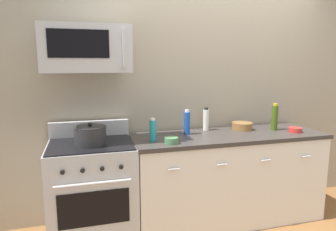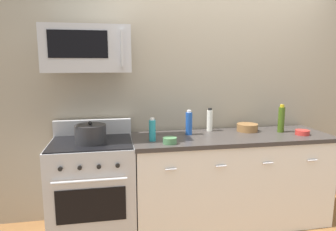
{
  "view_description": "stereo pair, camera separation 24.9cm",
  "coord_description": "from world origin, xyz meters",
  "px_view_note": "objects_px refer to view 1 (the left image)",
  "views": [
    {
      "loc": [
        -1.41,
        -2.72,
        1.63
      ],
      "look_at": [
        -0.66,
        -0.05,
        1.15
      ],
      "focal_mm": 32.35,
      "sensor_mm": 36.0,
      "label": 1
    },
    {
      "loc": [
        -1.16,
        -2.77,
        1.63
      ],
      "look_at": [
        -0.66,
        -0.05,
        1.15
      ],
      "focal_mm": 32.35,
      "sensor_mm": 36.0,
      "label": 2
    }
  ],
  "objects_px": {
    "bowl_red_small": "(295,130)",
    "bowl_green_glaze": "(171,140)",
    "range_oven": "(93,191)",
    "bottle_vinegar_white": "(206,119)",
    "microwave": "(86,49)",
    "stockpot": "(90,135)",
    "bottle_dish_soap": "(153,130)",
    "bottle_olive_oil": "(275,117)",
    "bottle_soda_blue": "(187,123)",
    "bowl_wooden_salad": "(242,126)"
  },
  "relations": [
    {
      "from": "bottle_dish_soap",
      "to": "bottle_olive_oil",
      "type": "bearing_deg",
      "value": 4.88
    },
    {
      "from": "bowl_red_small",
      "to": "bowl_green_glaze",
      "type": "xyz_separation_m",
      "value": [
        -1.37,
        -0.09,
        0.0
      ]
    },
    {
      "from": "bowl_wooden_salad",
      "to": "stockpot",
      "type": "bearing_deg",
      "value": -172.94
    },
    {
      "from": "microwave",
      "to": "bottle_olive_oil",
      "type": "bearing_deg",
      "value": -0.17
    },
    {
      "from": "bottle_dish_soap",
      "to": "stockpot",
      "type": "distance_m",
      "value": 0.56
    },
    {
      "from": "range_oven",
      "to": "bottle_olive_oil",
      "type": "distance_m",
      "value": 2.01
    },
    {
      "from": "bowl_red_small",
      "to": "range_oven",
      "type": "bearing_deg",
      "value": 176.88
    },
    {
      "from": "bottle_dish_soap",
      "to": "bottle_olive_oil",
      "type": "height_order",
      "value": "bottle_olive_oil"
    },
    {
      "from": "bottle_soda_blue",
      "to": "bowl_wooden_salad",
      "type": "distance_m",
      "value": 0.65
    },
    {
      "from": "bottle_dish_soap",
      "to": "bottle_olive_oil",
      "type": "distance_m",
      "value": 1.37
    },
    {
      "from": "bottle_soda_blue",
      "to": "bottle_dish_soap",
      "type": "relative_size",
      "value": 1.16
    },
    {
      "from": "microwave",
      "to": "bottle_vinegar_white",
      "type": "bearing_deg",
      "value": 8.53
    },
    {
      "from": "bottle_olive_oil",
      "to": "bowl_wooden_salad",
      "type": "xyz_separation_m",
      "value": [
        -0.32,
        0.11,
        -0.1
      ]
    },
    {
      "from": "range_oven",
      "to": "bottle_dish_soap",
      "type": "xyz_separation_m",
      "value": [
        0.56,
        -0.08,
        0.55
      ]
    },
    {
      "from": "bottle_olive_oil",
      "to": "stockpot",
      "type": "bearing_deg",
      "value": -177.24
    },
    {
      "from": "bottle_dish_soap",
      "to": "bottle_vinegar_white",
      "type": "bearing_deg",
      "value": 24.95
    },
    {
      "from": "bowl_green_glaze",
      "to": "microwave",
      "type": "bearing_deg",
      "value": 160.39
    },
    {
      "from": "stockpot",
      "to": "microwave",
      "type": "bearing_deg",
      "value": 89.87
    },
    {
      "from": "bottle_olive_oil",
      "to": "range_oven",
      "type": "bearing_deg",
      "value": -178.83
    },
    {
      "from": "bowl_red_small",
      "to": "bowl_green_glaze",
      "type": "bearing_deg",
      "value": -176.24
    },
    {
      "from": "range_oven",
      "to": "bowl_wooden_salad",
      "type": "height_order",
      "value": "range_oven"
    },
    {
      "from": "bottle_soda_blue",
      "to": "bowl_red_small",
      "type": "height_order",
      "value": "bottle_soda_blue"
    },
    {
      "from": "bowl_wooden_salad",
      "to": "bottle_dish_soap",
      "type": "bearing_deg",
      "value": -167.99
    },
    {
      "from": "microwave",
      "to": "bottle_dish_soap",
      "type": "height_order",
      "value": "microwave"
    },
    {
      "from": "range_oven",
      "to": "bowl_green_glaze",
      "type": "height_order",
      "value": "range_oven"
    },
    {
      "from": "microwave",
      "to": "bottle_soda_blue",
      "type": "height_order",
      "value": "microwave"
    },
    {
      "from": "bowl_red_small",
      "to": "stockpot",
      "type": "distance_m",
      "value": 2.07
    },
    {
      "from": "microwave",
      "to": "bowl_wooden_salad",
      "type": "xyz_separation_m",
      "value": [
        1.6,
        0.1,
        -0.79
      ]
    },
    {
      "from": "microwave",
      "to": "bowl_red_small",
      "type": "distance_m",
      "value": 2.22
    },
    {
      "from": "bottle_soda_blue",
      "to": "bowl_red_small",
      "type": "distance_m",
      "value": 1.14
    },
    {
      "from": "range_oven",
      "to": "bottle_vinegar_white",
      "type": "bearing_deg",
      "value": 10.6
    },
    {
      "from": "range_oven",
      "to": "bowl_red_small",
      "type": "relative_size",
      "value": 7.8
    },
    {
      "from": "bottle_vinegar_white",
      "to": "range_oven",
      "type": "bearing_deg",
      "value": -169.4
    },
    {
      "from": "bottle_dish_soap",
      "to": "stockpot",
      "type": "height_order",
      "value": "bottle_dish_soap"
    },
    {
      "from": "microwave",
      "to": "bowl_wooden_salad",
      "type": "distance_m",
      "value": 1.78
    },
    {
      "from": "bowl_red_small",
      "to": "bowl_green_glaze",
      "type": "relative_size",
      "value": 1.09
    },
    {
      "from": "bottle_olive_oil",
      "to": "bottle_dish_soap",
      "type": "bearing_deg",
      "value": -175.12
    },
    {
      "from": "bowl_wooden_salad",
      "to": "bottle_vinegar_white",
      "type": "bearing_deg",
      "value": 168.21
    },
    {
      "from": "bowl_red_small",
      "to": "stockpot",
      "type": "height_order",
      "value": "stockpot"
    },
    {
      "from": "microwave",
      "to": "bottle_dish_soap",
      "type": "xyz_separation_m",
      "value": [
        0.55,
        -0.12,
        -0.73
      ]
    },
    {
      "from": "range_oven",
      "to": "bowl_red_small",
      "type": "distance_m",
      "value": 2.13
    },
    {
      "from": "bottle_olive_oil",
      "to": "bowl_red_small",
      "type": "bearing_deg",
      "value": -45.71
    },
    {
      "from": "range_oven",
      "to": "bowl_green_glaze",
      "type": "bearing_deg",
      "value": -16.27
    },
    {
      "from": "range_oven",
      "to": "bottle_soda_blue",
      "type": "relative_size",
      "value": 4.29
    },
    {
      "from": "microwave",
      "to": "bottle_vinegar_white",
      "type": "xyz_separation_m",
      "value": [
        1.21,
        0.18,
        -0.71
      ]
    },
    {
      "from": "bottle_olive_oil",
      "to": "stockpot",
      "type": "relative_size",
      "value": 1.05
    },
    {
      "from": "bottle_soda_blue",
      "to": "bowl_green_glaze",
      "type": "relative_size",
      "value": 1.99
    },
    {
      "from": "bottle_dish_soap",
      "to": "bowl_red_small",
      "type": "distance_m",
      "value": 1.52
    },
    {
      "from": "microwave",
      "to": "bowl_wooden_salad",
      "type": "height_order",
      "value": "microwave"
    },
    {
      "from": "bottle_soda_blue",
      "to": "range_oven",
      "type": "bearing_deg",
      "value": -173.88
    }
  ]
}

